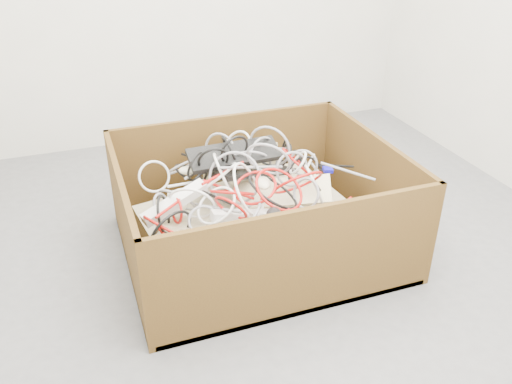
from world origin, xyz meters
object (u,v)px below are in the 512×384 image
object	(u,v)px
cardboard_box	(254,226)
vga_plug	(328,170)
power_strip_left	(175,203)
power_strip_right	(245,216)

from	to	relation	value
cardboard_box	vga_plug	world-z (taller)	cardboard_box
power_strip_left	power_strip_right	distance (m)	0.30
power_strip_right	vga_plug	size ratio (longest dim) A/B	6.43
cardboard_box	power_strip_right	distance (m)	0.33
cardboard_box	vga_plug	distance (m)	0.45
power_strip_left	cardboard_box	bearing A→B (deg)	-4.56
cardboard_box	power_strip_right	size ratio (longest dim) A/B	4.27
cardboard_box	power_strip_left	size ratio (longest dim) A/B	4.07
power_strip_right	vga_plug	xyz separation A→B (m)	(0.51, 0.27, 0.00)
cardboard_box	vga_plug	xyz separation A→B (m)	(0.40, 0.04, 0.21)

